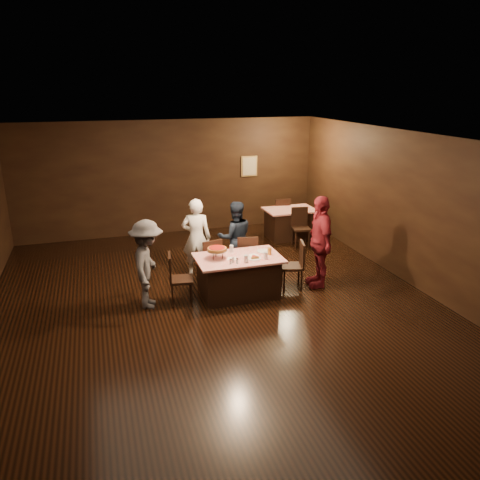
# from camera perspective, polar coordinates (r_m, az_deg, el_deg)

# --- Properties ---
(room) EXTENTS (10.00, 10.04, 3.02)m
(room) POSITION_cam_1_polar(r_m,az_deg,el_deg) (7.69, -2.69, 5.60)
(room) COLOR black
(room) RESTS_ON ground
(main_table) EXTENTS (1.60, 1.00, 0.77)m
(main_table) POSITION_cam_1_polar(r_m,az_deg,el_deg) (8.91, -0.18, -4.42)
(main_table) COLOR #B10F0B
(main_table) RESTS_ON ground
(back_table) EXTENTS (1.30, 0.90, 0.77)m
(back_table) POSITION_cam_1_polar(r_m,az_deg,el_deg) (12.32, 6.08, 2.03)
(back_table) COLOR #AC130B
(back_table) RESTS_ON ground
(chair_far_left) EXTENTS (0.50, 0.50, 0.95)m
(chair_far_left) POSITION_cam_1_polar(r_m,az_deg,el_deg) (9.45, -3.85, -2.50)
(chair_far_left) COLOR black
(chair_far_left) RESTS_ON ground
(chair_far_right) EXTENTS (0.48, 0.48, 0.95)m
(chair_far_right) POSITION_cam_1_polar(r_m,az_deg,el_deg) (9.65, 0.77, -2.00)
(chair_far_right) COLOR black
(chair_far_right) RESTS_ON ground
(chair_end_left) EXTENTS (0.48, 0.48, 0.95)m
(chair_end_left) POSITION_cam_1_polar(r_m,az_deg,el_deg) (8.64, -7.19, -4.68)
(chair_end_left) COLOR black
(chair_end_left) RESTS_ON ground
(chair_end_right) EXTENTS (0.51, 0.51, 0.95)m
(chair_end_right) POSITION_cam_1_polar(r_m,az_deg,el_deg) (9.23, 6.36, -3.08)
(chair_end_right) COLOR black
(chair_end_right) RESTS_ON ground
(chair_back_near) EXTENTS (0.48, 0.48, 0.95)m
(chair_back_near) POSITION_cam_1_polar(r_m,az_deg,el_deg) (11.68, 7.44, 1.52)
(chair_back_near) COLOR black
(chair_back_near) RESTS_ON ground
(chair_back_far) EXTENTS (0.48, 0.48, 0.95)m
(chair_back_far) POSITION_cam_1_polar(r_m,az_deg,el_deg) (12.83, 5.04, 3.14)
(chair_back_far) COLOR black
(chair_back_far) RESTS_ON ground
(diner_white_jacket) EXTENTS (0.70, 0.57, 1.66)m
(diner_white_jacket) POSITION_cam_1_polar(r_m,az_deg,el_deg) (9.71, -5.34, 0.28)
(diner_white_jacket) COLOR white
(diner_white_jacket) RESTS_ON ground
(diner_navy_hoodie) EXTENTS (0.80, 0.64, 1.56)m
(diner_navy_hoodie) POSITION_cam_1_polar(r_m,az_deg,el_deg) (9.86, -0.59, 0.32)
(diner_navy_hoodie) COLOR black
(diner_navy_hoodie) RESTS_ON ground
(diner_grey_knit) EXTENTS (0.83, 1.16, 1.62)m
(diner_grey_knit) POSITION_cam_1_polar(r_m,az_deg,el_deg) (8.46, -11.21, -2.94)
(diner_grey_knit) COLOR #4D4C51
(diner_grey_knit) RESTS_ON ground
(diner_red_shirt) EXTENTS (0.62, 1.14, 1.84)m
(diner_red_shirt) POSITION_cam_1_polar(r_m,az_deg,el_deg) (9.29, 9.70, -0.19)
(diner_red_shirt) COLOR maroon
(diner_red_shirt) RESTS_ON ground
(pizza_stand) EXTENTS (0.38, 0.38, 0.22)m
(pizza_stand) POSITION_cam_1_polar(r_m,az_deg,el_deg) (8.64, -2.82, -1.13)
(pizza_stand) COLOR black
(pizza_stand) RESTS_ON main_table
(plate_with_slice) EXTENTS (0.25, 0.25, 0.06)m
(plate_with_slice) POSITION_cam_1_polar(r_m,az_deg,el_deg) (8.67, 1.75, -2.16)
(plate_with_slice) COLOR white
(plate_with_slice) RESTS_ON main_table
(plate_empty) EXTENTS (0.25, 0.25, 0.01)m
(plate_empty) POSITION_cam_1_polar(r_m,az_deg,el_deg) (9.06, 2.86, -1.37)
(plate_empty) COLOR white
(plate_empty) RESTS_ON main_table
(glass_front_left) EXTENTS (0.08, 0.08, 0.14)m
(glass_front_left) POSITION_cam_1_polar(r_m,az_deg,el_deg) (8.49, 0.74, -2.29)
(glass_front_left) COLOR silver
(glass_front_left) RESTS_ON main_table
(glass_front_right) EXTENTS (0.08, 0.08, 0.14)m
(glass_front_right) POSITION_cam_1_polar(r_m,az_deg,el_deg) (8.66, 3.16, -1.90)
(glass_front_right) COLOR silver
(glass_front_right) RESTS_ON main_table
(glass_amber) EXTENTS (0.08, 0.08, 0.14)m
(glass_amber) POSITION_cam_1_polar(r_m,az_deg,el_deg) (8.88, 3.61, -1.37)
(glass_amber) COLOR #BF7F26
(glass_amber) RESTS_ON main_table
(glass_back) EXTENTS (0.08, 0.08, 0.14)m
(glass_back) POSITION_cam_1_polar(r_m,az_deg,el_deg) (9.00, -1.05, -1.07)
(glass_back) COLOR silver
(glass_back) RESTS_ON main_table
(condiments) EXTENTS (0.17, 0.10, 0.09)m
(condiments) POSITION_cam_1_polar(r_m,az_deg,el_deg) (8.44, -0.78, -2.56)
(condiments) COLOR silver
(condiments) RESTS_ON main_table
(napkin_center) EXTENTS (0.19, 0.19, 0.01)m
(napkin_center) POSITION_cam_1_polar(r_m,az_deg,el_deg) (8.85, 1.67, -1.87)
(napkin_center) COLOR white
(napkin_center) RESTS_ON main_table
(napkin_left) EXTENTS (0.21, 0.21, 0.01)m
(napkin_left) POSITION_cam_1_polar(r_m,az_deg,el_deg) (8.68, -1.03, -2.29)
(napkin_left) COLOR white
(napkin_left) RESTS_ON main_table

